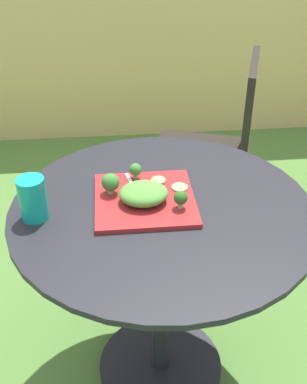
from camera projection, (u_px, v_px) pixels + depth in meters
name	position (u px, v px, depth m)	size (l,w,h in m)	color
ground_plane	(160.00, 369.00, 1.74)	(12.00, 12.00, 0.00)	#4C7533
bamboo_fence	(127.00, 38.00, 3.01)	(8.00, 0.08, 1.34)	tan
patio_table	(161.00, 278.00, 1.49)	(0.86, 0.86, 0.73)	black
patio_chair	(220.00, 141.00, 2.12)	(0.56, 0.56, 0.90)	black
salad_plate	(145.00, 200.00, 1.35)	(0.28, 0.28, 0.01)	maroon
drinking_glass	(33.00, 201.00, 1.26)	(0.07, 0.07, 0.12)	#149989
fork	(135.00, 190.00, 1.38)	(0.05, 0.15, 0.00)	silver
lettuce_mound	(144.00, 194.00, 1.32)	(0.14, 0.12, 0.05)	#519338
broccoli_floret_0	(135.00, 170.00, 1.42)	(0.04, 0.04, 0.05)	#99B770
broccoli_floret_1	(181.00, 198.00, 1.29)	(0.04, 0.04, 0.05)	#99B770
broccoli_floret_2	(110.00, 183.00, 1.35)	(0.05, 0.05, 0.06)	#99B770
cucumber_slice_0	(158.00, 181.00, 1.42)	(0.04, 0.04, 0.01)	#8EB766
cucumber_slice_1	(180.00, 187.00, 1.39)	(0.05, 0.05, 0.01)	#8EB766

